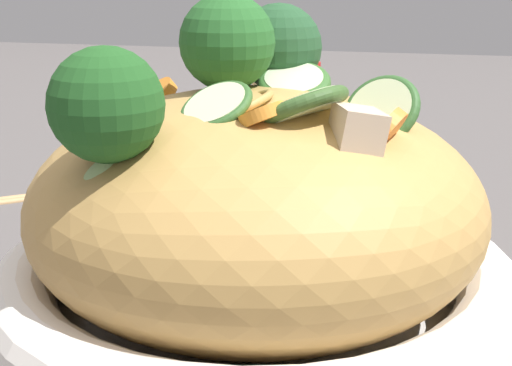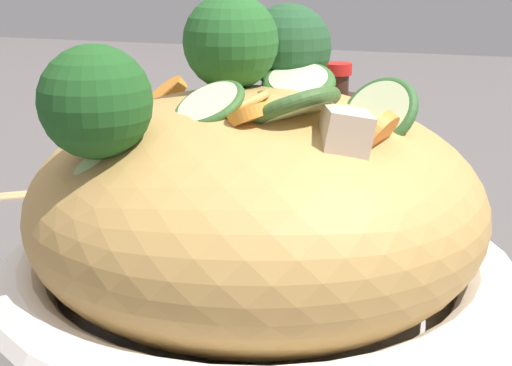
# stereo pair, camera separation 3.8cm
# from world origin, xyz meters

# --- Properties ---
(ground_plane) EXTENTS (3.00, 3.00, 0.00)m
(ground_plane) POSITION_xyz_m (0.00, 0.00, 0.00)
(ground_plane) COLOR #55504E
(serving_bowl) EXTENTS (0.29, 0.29, 0.06)m
(serving_bowl) POSITION_xyz_m (0.00, 0.00, 0.03)
(serving_bowl) COLOR white
(serving_bowl) RESTS_ON ground_plane
(noodle_heap) EXTENTS (0.25, 0.25, 0.13)m
(noodle_heap) POSITION_xyz_m (0.00, 0.00, 0.08)
(noodle_heap) COLOR tan
(noodle_heap) RESTS_ON serving_bowl
(broccoli_florets) EXTENTS (0.11, 0.20, 0.08)m
(broccoli_florets) POSITION_xyz_m (0.02, 0.00, 0.16)
(broccoli_florets) COLOR #A3BF79
(broccoli_florets) RESTS_ON serving_bowl
(carrot_coins) EXTENTS (0.17, 0.12, 0.03)m
(carrot_coins) POSITION_xyz_m (0.01, 0.02, 0.14)
(carrot_coins) COLOR orange
(carrot_coins) RESTS_ON serving_bowl
(zucchini_slices) EXTENTS (0.12, 0.11, 0.04)m
(zucchini_slices) POSITION_xyz_m (-0.03, 0.01, 0.15)
(zucchini_slices) COLOR beige
(zucchini_slices) RESTS_ON serving_bowl
(chicken_chunks) EXTENTS (0.10, 0.17, 0.03)m
(chicken_chunks) POSITION_xyz_m (-0.02, -0.03, 0.13)
(chicken_chunks) COLOR beige
(chicken_chunks) RESTS_ON serving_bowl
(soy_sauce_bottle) EXTENTS (0.05, 0.05, 0.13)m
(soy_sauce_bottle) POSITION_xyz_m (0.02, -0.26, 0.05)
(soy_sauce_bottle) COLOR #381E14
(soy_sauce_bottle) RESTS_ON ground_plane
(chopsticks_pair) EXTENTS (0.19, 0.15, 0.01)m
(chopsticks_pair) POSITION_xyz_m (0.25, -0.22, 0.00)
(chopsticks_pair) COLOR tan
(chopsticks_pair) RESTS_ON ground_plane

